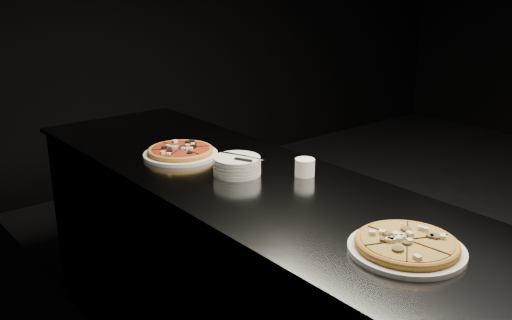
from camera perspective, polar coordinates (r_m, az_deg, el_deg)
floor at (r=4.15m, az=22.93°, el=-7.11°), size 5.00×5.00×0.00m
wall_left at (r=1.91m, az=-10.17°, el=9.69°), size 0.02×5.00×2.80m
wall_back at (r=5.39m, az=0.30°, el=15.29°), size 5.00×0.02×2.80m
counter at (r=2.43m, az=-1.12°, el=-11.82°), size 0.74×2.44×0.92m
pizza_mushroom at (r=1.68m, az=14.83°, el=-8.27°), size 0.39×0.39×0.04m
pizza_tomato at (r=2.48m, az=-7.55°, el=0.82°), size 0.38×0.38×0.04m
plate_stack at (r=2.24m, az=-1.91°, el=-0.54°), size 0.18×0.18×0.07m
cutlery at (r=2.22m, az=-1.55°, el=0.31°), size 0.07×0.20×0.01m
ramekin at (r=2.23m, az=4.91°, el=-0.68°), size 0.08×0.08×0.07m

